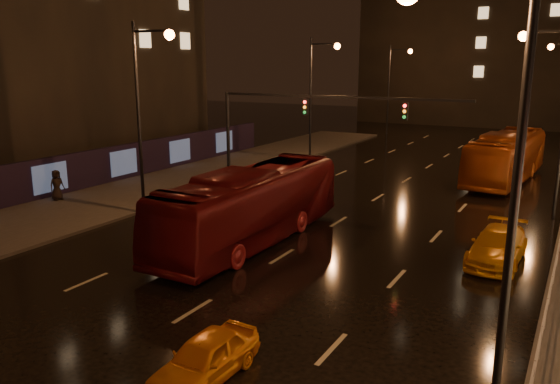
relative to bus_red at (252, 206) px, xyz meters
name	(u,v)px	position (x,y,z in m)	size (l,w,h in m)	color
ground	(366,205)	(2.16, 8.93, -1.70)	(140.00, 140.00, 0.00)	black
sidewalk_left	(131,194)	(-11.34, 3.93, -1.63)	(7.00, 70.00, 0.15)	#38332D
hoarding_left	(48,178)	(-15.04, 0.93, -0.45)	(0.30, 46.00, 2.50)	black
traffic_signal	(290,118)	(-2.90, 8.93, 3.03)	(15.31, 0.32, 6.20)	black
streetlight_right	(482,144)	(11.08, -9.07, 4.73)	(2.64, 0.50, 10.00)	black
bus_red	(252,206)	(0.00, 0.00, 0.00)	(2.86, 12.22, 3.40)	#5B0D10
bus_curb	(506,157)	(8.16, 19.85, -0.01)	(2.85, 12.18, 3.39)	#9A3C0F
taxi_near	(205,358)	(4.96, -10.07, -1.11)	(1.41, 3.50, 1.19)	orange
taxi_far	(498,246)	(10.16, 2.72, -1.02)	(1.92, 4.72, 1.37)	orange
pedestrian_c	(57,185)	(-13.84, 0.56, -0.66)	(0.87, 0.56, 1.78)	black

